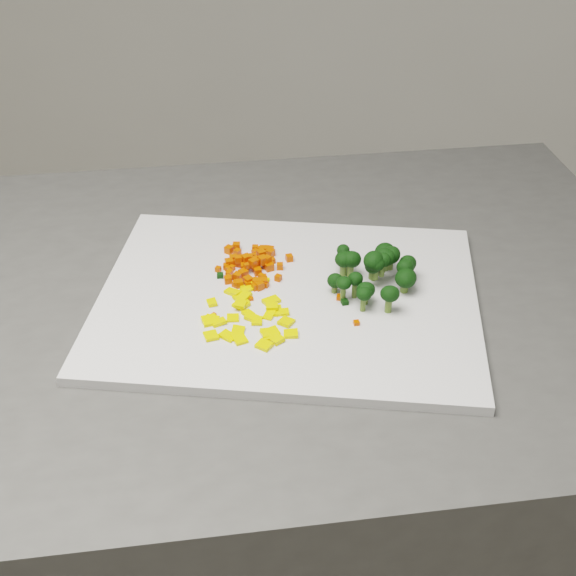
% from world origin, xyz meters
% --- Properties ---
extents(counter_block, '(1.25, 1.07, 0.90)m').
position_xyz_m(counter_block, '(-0.03, 0.60, 0.45)').
color(counter_block, '#474644').
rests_on(counter_block, ground).
extents(cutting_board, '(0.50, 0.41, 0.01)m').
position_xyz_m(cutting_board, '(0.01, 0.58, 0.91)').
color(cutting_board, silver).
rests_on(cutting_board, counter_block).
extents(carrot_pile, '(0.10, 0.10, 0.03)m').
position_xyz_m(carrot_pile, '(-0.05, 0.63, 0.93)').
color(carrot_pile, '#DA3702').
rests_on(carrot_pile, cutting_board).
extents(pepper_pile, '(0.12, 0.12, 0.02)m').
position_xyz_m(pepper_pile, '(-0.02, 0.52, 0.92)').
color(pepper_pile, yellow).
rests_on(pepper_pile, cutting_board).
extents(broccoli_pile, '(0.12, 0.12, 0.06)m').
position_xyz_m(broccoli_pile, '(0.11, 0.63, 0.94)').
color(broccoli_pile, black).
rests_on(broccoli_pile, cutting_board).
extents(carrot_cube_0, '(0.01, 0.01, 0.01)m').
position_xyz_m(carrot_cube_0, '(-0.03, 0.58, 0.92)').
color(carrot_cube_0, '#DA3702').
rests_on(carrot_cube_0, carrot_pile).
extents(carrot_cube_1, '(0.01, 0.01, 0.01)m').
position_xyz_m(carrot_cube_1, '(-0.07, 0.61, 0.92)').
color(carrot_cube_1, '#DA3702').
rests_on(carrot_cube_1, carrot_pile).
extents(carrot_cube_2, '(0.01, 0.01, 0.01)m').
position_xyz_m(carrot_cube_2, '(-0.09, 0.66, 0.92)').
color(carrot_cube_2, '#DA3702').
rests_on(carrot_cube_2, carrot_pile).
extents(carrot_cube_3, '(0.01, 0.01, 0.01)m').
position_xyz_m(carrot_cube_3, '(-0.02, 0.59, 0.92)').
color(carrot_cube_3, '#DA3702').
rests_on(carrot_cube_3, carrot_pile).
extents(carrot_cube_4, '(0.01, 0.01, 0.01)m').
position_xyz_m(carrot_cube_4, '(-0.03, 0.63, 0.92)').
color(carrot_cube_4, '#DA3702').
rests_on(carrot_cube_4, carrot_pile).
extents(carrot_cube_5, '(0.01, 0.01, 0.01)m').
position_xyz_m(carrot_cube_5, '(-0.08, 0.62, 0.92)').
color(carrot_cube_5, '#DA3702').
rests_on(carrot_cube_5, carrot_pile).
extents(carrot_cube_6, '(0.01, 0.01, 0.01)m').
position_xyz_m(carrot_cube_6, '(-0.07, 0.59, 0.92)').
color(carrot_cube_6, '#DA3702').
rests_on(carrot_cube_6, carrot_pile).
extents(carrot_cube_7, '(0.01, 0.01, 0.01)m').
position_xyz_m(carrot_cube_7, '(-0.05, 0.63, 0.92)').
color(carrot_cube_7, '#DA3702').
rests_on(carrot_cube_7, carrot_pile).
extents(carrot_cube_8, '(0.01, 0.01, 0.01)m').
position_xyz_m(carrot_cube_8, '(-0.06, 0.60, 0.92)').
color(carrot_cube_8, '#DA3702').
rests_on(carrot_cube_8, carrot_pile).
extents(carrot_cube_9, '(0.01, 0.01, 0.01)m').
position_xyz_m(carrot_cube_9, '(-0.05, 0.62, 0.93)').
color(carrot_cube_9, '#DA3702').
rests_on(carrot_cube_9, carrot_pile).
extents(carrot_cube_10, '(0.01, 0.01, 0.01)m').
position_xyz_m(carrot_cube_10, '(-0.08, 0.65, 0.92)').
color(carrot_cube_10, '#DA3702').
rests_on(carrot_cube_10, carrot_pile).
extents(carrot_cube_11, '(0.01, 0.01, 0.01)m').
position_xyz_m(carrot_cube_11, '(-0.06, 0.58, 0.92)').
color(carrot_cube_11, '#DA3702').
rests_on(carrot_cube_11, carrot_pile).
extents(carrot_cube_12, '(0.01, 0.01, 0.01)m').
position_xyz_m(carrot_cube_12, '(-0.04, 0.67, 0.92)').
color(carrot_cube_12, '#DA3702').
rests_on(carrot_cube_12, carrot_pile).
extents(carrot_cube_13, '(0.01, 0.01, 0.01)m').
position_xyz_m(carrot_cube_13, '(-0.03, 0.64, 0.92)').
color(carrot_cube_13, '#DA3702').
rests_on(carrot_cube_13, carrot_pile).
extents(carrot_cube_14, '(0.01, 0.01, 0.01)m').
position_xyz_m(carrot_cube_14, '(-0.04, 0.66, 0.92)').
color(carrot_cube_14, '#DA3702').
rests_on(carrot_cube_14, carrot_pile).
extents(carrot_cube_15, '(0.01, 0.01, 0.01)m').
position_xyz_m(carrot_cube_15, '(-0.05, 0.67, 0.92)').
color(carrot_cube_15, '#DA3702').
rests_on(carrot_cube_15, carrot_pile).
extents(carrot_cube_16, '(0.01, 0.01, 0.01)m').
position_xyz_m(carrot_cube_16, '(-0.03, 0.61, 0.92)').
color(carrot_cube_16, '#DA3702').
rests_on(carrot_cube_16, carrot_pile).
extents(carrot_cube_17, '(0.01, 0.01, 0.01)m').
position_xyz_m(carrot_cube_17, '(-0.03, 0.58, 0.92)').
color(carrot_cube_17, '#DA3702').
rests_on(carrot_cube_17, carrot_pile).
extents(carrot_cube_18, '(0.01, 0.01, 0.01)m').
position_xyz_m(carrot_cube_18, '(-0.07, 0.62, 0.92)').
color(carrot_cube_18, '#DA3702').
rests_on(carrot_cube_18, carrot_pile).
extents(carrot_cube_19, '(0.01, 0.01, 0.01)m').
position_xyz_m(carrot_cube_19, '(-0.08, 0.67, 0.92)').
color(carrot_cube_19, '#DA3702').
rests_on(carrot_cube_19, carrot_pile).
extents(carrot_cube_20, '(0.01, 0.01, 0.01)m').
position_xyz_m(carrot_cube_20, '(-0.06, 0.64, 0.92)').
color(carrot_cube_20, '#DA3702').
rests_on(carrot_cube_20, carrot_pile).
extents(carrot_cube_21, '(0.01, 0.01, 0.01)m').
position_xyz_m(carrot_cube_21, '(-0.04, 0.63, 0.92)').
color(carrot_cube_21, '#DA3702').
rests_on(carrot_cube_21, carrot_pile).
extents(carrot_cube_22, '(0.01, 0.01, 0.01)m').
position_xyz_m(carrot_cube_22, '(-0.03, 0.63, 0.92)').
color(carrot_cube_22, '#DA3702').
rests_on(carrot_cube_22, carrot_pile).
extents(carrot_cube_23, '(0.01, 0.01, 0.01)m').
position_xyz_m(carrot_cube_23, '(-0.04, 0.61, 0.92)').
color(carrot_cube_23, '#DA3702').
rests_on(carrot_cube_23, carrot_pile).
extents(carrot_cube_24, '(0.01, 0.01, 0.01)m').
position_xyz_m(carrot_cube_24, '(-0.03, 0.61, 0.92)').
color(carrot_cube_24, '#DA3702').
rests_on(carrot_cube_24, carrot_pile).
extents(carrot_cube_25, '(0.01, 0.01, 0.01)m').
position_xyz_m(carrot_cube_25, '(-0.08, 0.63, 0.92)').
color(carrot_cube_25, '#DA3702').
rests_on(carrot_cube_25, carrot_pile).
extents(carrot_cube_26, '(0.01, 0.01, 0.01)m').
position_xyz_m(carrot_cube_26, '(-0.01, 0.65, 0.92)').
color(carrot_cube_26, '#DA3702').
rests_on(carrot_cube_26, carrot_pile).
extents(carrot_cube_27, '(0.01, 0.01, 0.01)m').
position_xyz_m(carrot_cube_27, '(-0.07, 0.63, 0.92)').
color(carrot_cube_27, '#DA3702').
rests_on(carrot_cube_27, carrot_pile).
extents(carrot_cube_28, '(0.01, 0.01, 0.01)m').
position_xyz_m(carrot_cube_28, '(-0.06, 0.62, 0.92)').
color(carrot_cube_28, '#DA3702').
rests_on(carrot_cube_28, carrot_pile).
extents(carrot_cube_29, '(0.01, 0.01, 0.01)m').
position_xyz_m(carrot_cube_29, '(-0.05, 0.63, 0.92)').
color(carrot_cube_29, '#DA3702').
rests_on(carrot_cube_29, carrot_pile).
extents(carrot_cube_30, '(0.01, 0.01, 0.01)m').
position_xyz_m(carrot_cube_30, '(-0.08, 0.66, 0.92)').
color(carrot_cube_30, '#DA3702').
rests_on(carrot_cube_30, carrot_pile).
extents(carrot_cube_31, '(0.01, 0.01, 0.01)m').
position_xyz_m(carrot_cube_31, '(-0.03, 0.63, 0.92)').
color(carrot_cube_31, '#DA3702').
rests_on(carrot_cube_31, carrot_pile).
extents(carrot_cube_32, '(0.01, 0.01, 0.01)m').
position_xyz_m(carrot_cube_32, '(-0.06, 0.63, 0.92)').
color(carrot_cube_32, '#DA3702').
rests_on(carrot_cube_32, carrot_pile).
extents(carrot_cube_33, '(0.01, 0.01, 0.01)m').
position_xyz_m(carrot_cube_33, '(-0.05, 0.63, 0.92)').
color(carrot_cube_33, '#DA3702').
rests_on(carrot_cube_33, carrot_pile).
extents(carrot_cube_34, '(0.01, 0.01, 0.01)m').
position_xyz_m(carrot_cube_34, '(-0.08, 0.62, 0.92)').
color(carrot_cube_34, '#DA3702').
rests_on(carrot_cube_34, carrot_pile).
extents(carrot_cube_35, '(0.01, 0.01, 0.01)m').
position_xyz_m(carrot_cube_35, '(-0.08, 0.64, 0.92)').
color(carrot_cube_35, '#DA3702').
rests_on(carrot_cube_35, carrot_pile).
extents(carrot_cube_36, '(0.01, 0.01, 0.01)m').
position_xyz_m(carrot_cube_36, '(-0.07, 0.59, 0.92)').
color(carrot_cube_36, '#DA3702').
rests_on(carrot_cube_36, carrot_pile).
extents(carrot_cube_37, '(0.01, 0.01, 0.01)m').
position_xyz_m(carrot_cube_37, '(-0.07, 0.60, 0.92)').
color(carrot_cube_37, '#DA3702').
rests_on(carrot_cube_37, carrot_pile).
extents(carrot_cube_38, '(0.01, 0.01, 0.01)m').
position_xyz_m(carrot_cube_38, '(-0.04, 0.66, 0.92)').
color(carrot_cube_38, '#DA3702').
rests_on(carrot_cube_38, carrot_pile).
extents(carrot_cube_39, '(0.01, 0.01, 0.01)m').
position_xyz_m(carrot_cube_39, '(-0.03, 0.63, 0.92)').
color(carrot_cube_39, '#DA3702').
rests_on(carrot_cube_39, carrot_pile).
extents(carrot_cube_40, '(0.01, 0.01, 0.01)m').
position_xyz_m(carrot_cube_40, '(-0.05, 0.59, 0.92)').
color(carrot_cube_40, '#DA3702').
rests_on(carrot_cube_40, carrot_pile).
extents(carrot_cube_41, '(0.01, 0.01, 0.01)m').
position_xyz_m(carrot_cube_41, '(-0.06, 0.67, 0.92)').
color(carrot_cube_41, '#DA3702').
rests_on(carrot_cube_41, carrot_pile).
extents(carrot_cube_42, '(0.01, 0.01, 0.01)m').
position_xyz_m(carrot_cube_42, '(-0.03, 0.59, 0.92)').
color(carrot_cube_42, '#DA3702').
rests_on(carrot_cube_42, carrot_pile).
extents(carrot_cube_43, '(0.01, 0.01, 0.01)m').
position_xyz_m(carrot_cube_43, '(-0.04, 0.64, 0.93)').
color(carrot_cube_43, '#DA3702').
rests_on(carrot_cube_43, carrot_pile).
extents(carrot_cube_44, '(0.01, 0.01, 0.01)m').
position_xyz_m(carrot_cube_44, '(-0.04, 0.62, 0.92)').
color(carrot_cube_44, '#DA3702').
rests_on(carrot_cube_44, carrot_pile).
extents(carrot_cube_45, '(0.01, 0.01, 0.01)m').
position_xyz_m(carrot_cube_45, '(-0.08, 0.61, 0.92)').
color(carrot_cube_45, '#DA3702').
rests_on(carrot_cube_45, carrot_pile).
extents(carrot_cube_46, '(0.01, 0.01, 0.01)m').
position_xyz_m(carrot_cube_46, '(-0.07, 0.62, 0.92)').
color(carrot_cube_46, '#DA3702').
rests_on(carrot_cube_46, carrot_pile).
extents(carrot_cube_47, '(0.01, 0.01, 0.01)m').
position_xyz_m(carrot_cube_47, '(-0.06, 0.66, 0.92)').
color(carrot_cube_47, '#DA3702').
rests_on(carrot_cube_47, carrot_pile).
extents(carrot_cube_48, '(0.01, 0.01, 0.01)m').
position_xyz_m(carrot_cube_48, '(-0.02, 0.63, 0.92)').
color(carrot_cube_48, '#DA3702').
rests_on(carrot_cube_48, carrot_pile).
extents(carrot_cube_49, '(0.01, 0.01, 0.01)m').
position_xyz_m(carrot_cube_49, '(-0.05, 0.59, 0.92)').
color(carrot_cube_49, '#DA3702').
rests_on(carrot_cube_49, carrot_pile).
extents(carrot_cube_50, '(0.01, 0.01, 0.01)m').
position_xyz_m(carrot_cube_50, '(-0.05, 0.65, 0.92)').
color(carrot_cube_50, '#DA3702').
rests_on(carrot_cube_50, carrot_pile).
extents(carrot_cube_51, '(0.01, 0.01, 0.01)m').
position_xyz_m(carrot_cube_51, '(-0.01, 0.61, 0.92)').
color(carrot_cube_51, '#DA3702').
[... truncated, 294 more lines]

